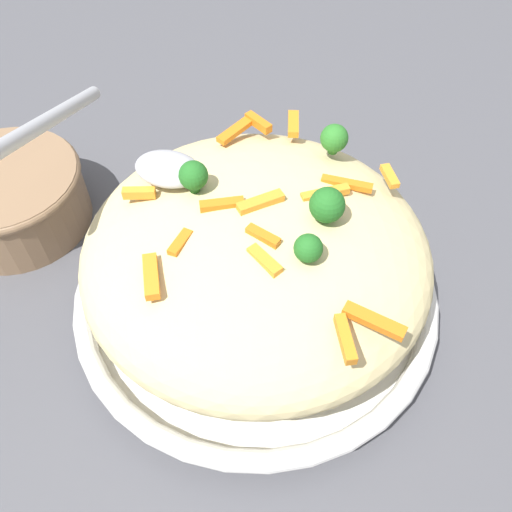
% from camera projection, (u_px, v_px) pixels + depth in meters
% --- Properties ---
extents(ground_plane, '(2.40, 2.40, 0.00)m').
position_uv_depth(ground_plane, '(256.00, 307.00, 0.50)').
color(ground_plane, '#4C4C51').
extents(serving_bowl, '(0.32, 0.32, 0.04)m').
position_uv_depth(serving_bowl, '(256.00, 294.00, 0.49)').
color(serving_bowl, white).
rests_on(serving_bowl, ground_plane).
extents(pasta_mound, '(0.29, 0.29, 0.09)m').
position_uv_depth(pasta_mound, '(256.00, 252.00, 0.44)').
color(pasta_mound, '#DBC689').
rests_on(pasta_mound, serving_bowl).
extents(carrot_piece_0, '(0.03, 0.02, 0.01)m').
position_uv_depth(carrot_piece_0, '(258.00, 123.00, 0.48)').
color(carrot_piece_0, orange).
rests_on(carrot_piece_0, pasta_mound).
extents(carrot_piece_1, '(0.03, 0.03, 0.01)m').
position_uv_depth(carrot_piece_1, '(261.00, 202.00, 0.41)').
color(carrot_piece_1, orange).
rests_on(carrot_piece_1, pasta_mound).
extents(carrot_piece_2, '(0.03, 0.02, 0.01)m').
position_uv_depth(carrot_piece_2, '(223.00, 204.00, 0.41)').
color(carrot_piece_2, orange).
rests_on(carrot_piece_2, pasta_mound).
extents(carrot_piece_3, '(0.02, 0.04, 0.01)m').
position_uv_depth(carrot_piece_3, '(235.00, 131.00, 0.48)').
color(carrot_piece_3, orange).
rests_on(carrot_piece_3, pasta_mound).
extents(carrot_piece_4, '(0.03, 0.02, 0.01)m').
position_uv_depth(carrot_piece_4, '(139.00, 193.00, 0.42)').
color(carrot_piece_4, orange).
rests_on(carrot_piece_4, pasta_mound).
extents(carrot_piece_5, '(0.01, 0.03, 0.01)m').
position_uv_depth(carrot_piece_5, '(180.00, 243.00, 0.39)').
color(carrot_piece_5, orange).
rests_on(carrot_piece_5, pasta_mound).
extents(carrot_piece_6, '(0.04, 0.03, 0.01)m').
position_uv_depth(carrot_piece_6, '(325.00, 193.00, 0.42)').
color(carrot_piece_6, orange).
rests_on(carrot_piece_6, pasta_mound).
extents(carrot_piece_7, '(0.04, 0.01, 0.01)m').
position_uv_depth(carrot_piece_7, '(347.00, 184.00, 0.43)').
color(carrot_piece_7, orange).
rests_on(carrot_piece_7, pasta_mound).
extents(carrot_piece_8, '(0.03, 0.04, 0.01)m').
position_uv_depth(carrot_piece_8, '(151.00, 276.00, 0.37)').
color(carrot_piece_8, orange).
rests_on(carrot_piece_8, pasta_mound).
extents(carrot_piece_9, '(0.03, 0.01, 0.01)m').
position_uv_depth(carrot_piece_9, '(263.00, 236.00, 0.39)').
color(carrot_piece_9, orange).
rests_on(carrot_piece_9, pasta_mound).
extents(carrot_piece_10, '(0.02, 0.03, 0.01)m').
position_uv_depth(carrot_piece_10, '(293.00, 124.00, 0.48)').
color(carrot_piece_10, orange).
rests_on(carrot_piece_10, pasta_mound).
extents(carrot_piece_11, '(0.02, 0.03, 0.01)m').
position_uv_depth(carrot_piece_11, '(345.00, 339.00, 0.34)').
color(carrot_piece_11, orange).
rests_on(carrot_piece_11, pasta_mound).
extents(carrot_piece_12, '(0.04, 0.02, 0.01)m').
position_uv_depth(carrot_piece_12, '(374.00, 321.00, 0.35)').
color(carrot_piece_12, orange).
rests_on(carrot_piece_12, pasta_mound).
extents(carrot_piece_13, '(0.02, 0.03, 0.01)m').
position_uv_depth(carrot_piece_13, '(390.00, 176.00, 0.44)').
color(carrot_piece_13, orange).
rests_on(carrot_piece_13, pasta_mound).
extents(carrot_piece_14, '(0.03, 0.02, 0.01)m').
position_uv_depth(carrot_piece_14, '(265.00, 260.00, 0.38)').
color(carrot_piece_14, orange).
rests_on(carrot_piece_14, pasta_mound).
extents(broccoli_floret_0, '(0.03, 0.03, 0.03)m').
position_uv_depth(broccoli_floret_0, '(327.00, 205.00, 0.39)').
color(broccoli_floret_0, '#205B1C').
rests_on(broccoli_floret_0, pasta_mound).
extents(broccoli_floret_1, '(0.02, 0.02, 0.03)m').
position_uv_depth(broccoli_floret_1, '(334.00, 138.00, 0.45)').
color(broccoli_floret_1, '#296820').
rests_on(broccoli_floret_1, pasta_mound).
extents(broccoli_floret_2, '(0.02, 0.02, 0.02)m').
position_uv_depth(broccoli_floret_2, '(308.00, 249.00, 0.37)').
color(broccoli_floret_2, '#205B1C').
rests_on(broccoli_floret_2, pasta_mound).
extents(broccoli_floret_3, '(0.02, 0.02, 0.03)m').
position_uv_depth(broccoli_floret_3, '(193.00, 176.00, 0.41)').
color(broccoli_floret_3, '#205B1C').
rests_on(broccoli_floret_3, pasta_mound).
extents(serving_spoon, '(0.14, 0.19, 0.09)m').
position_uv_depth(serving_spoon, '(118.00, 150.00, 0.42)').
color(serving_spoon, '#B7B7BC').
rests_on(serving_spoon, pasta_mound).
extents(companion_bowl, '(0.15, 0.15, 0.07)m').
position_uv_depth(companion_bowl, '(10.00, 195.00, 0.54)').
color(companion_bowl, '#8C6B4C').
rests_on(companion_bowl, ground_plane).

